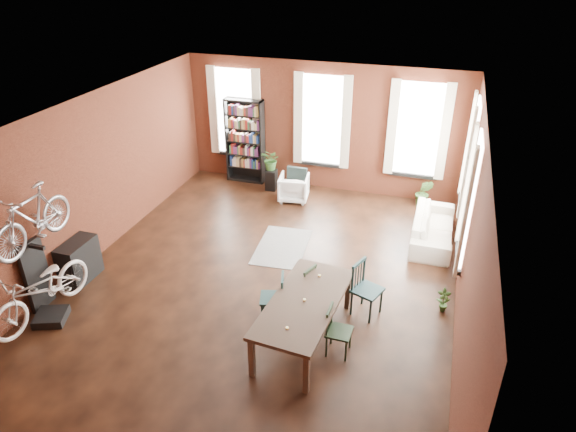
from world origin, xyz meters
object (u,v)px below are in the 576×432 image
at_px(dining_table, 304,320).
at_px(plant_stand, 271,180).
at_px(dining_chair_a, 272,298).
at_px(bicycle_floor, 35,266).
at_px(dining_chair_c, 339,332).
at_px(console_table, 79,261).
at_px(dining_chair_b, 302,285).
at_px(bike_trainer, 51,317).
at_px(dining_chair_d, 367,290).
at_px(bookshelf, 245,141).
at_px(white_armchair, 294,186).
at_px(cream_sofa, 434,223).

bearing_deg(dining_table, plant_stand, 119.06).
bearing_deg(dining_chair_a, bicycle_floor, -87.12).
relative_size(dining_table, dining_chair_c, 2.72).
xyz_separation_m(console_table, plant_stand, (2.11, 4.85, -0.13)).
bearing_deg(dining_chair_b, plant_stand, -134.26).
bearing_deg(dining_chair_b, console_table, -62.97).
bearing_deg(dining_chair_a, bike_trainer, -87.42).
bearing_deg(bike_trainer, dining_chair_d, 19.75).
bearing_deg(plant_stand, bike_trainer, -106.83).
relative_size(dining_table, plant_stand, 4.13).
height_order(dining_chair_a, bike_trainer, dining_chair_a).
bearing_deg(bike_trainer, plant_stand, 73.17).
xyz_separation_m(dining_chair_b, bookshelf, (-2.91, 4.69, 0.69)).
bearing_deg(dining_chair_b, dining_chair_a, -14.78).
bearing_deg(dining_chair_d, bookshelf, 61.76).
relative_size(dining_chair_c, white_armchair, 1.15).
distance_m(dining_chair_c, bike_trainer, 4.85).
bearing_deg(bicycle_floor, dining_chair_c, 15.63).
bearing_deg(console_table, dining_chair_d, 6.57).
bearing_deg(white_armchair, dining_chair_c, 106.05).
bearing_deg(bike_trainer, white_armchair, 65.68).
distance_m(dining_chair_b, white_armchair, 4.17).
xyz_separation_m(dining_chair_b, cream_sofa, (2.04, 2.99, -0.01)).
bearing_deg(plant_stand, dining_table, -65.48).
distance_m(dining_table, white_armchair, 5.06).
bearing_deg(dining_chair_d, cream_sofa, 2.78).
xyz_separation_m(bike_trainer, plant_stand, (1.83, 6.05, 0.20)).
xyz_separation_m(dining_table, bicycle_floor, (-4.21, -0.89, 0.74)).
height_order(dining_chair_b, dining_chair_d, dining_chair_d).
distance_m(cream_sofa, bicycle_floor, 7.64).
distance_m(dining_table, dining_chair_c, 0.61).
xyz_separation_m(dining_chair_b, bicycle_floor, (-3.93, -1.73, 0.70)).
relative_size(dining_table, console_table, 2.77).
height_order(dining_chair_b, bicycle_floor, bicycle_floor).
bearing_deg(dining_chair_a, plant_stand, -176.35).
relative_size(dining_chair_a, white_armchair, 1.22).
height_order(dining_chair_a, bookshelf, bookshelf).
distance_m(bookshelf, bike_trainer, 6.55).
height_order(dining_chair_a, bicycle_floor, bicycle_floor).
xyz_separation_m(dining_chair_b, plant_stand, (-2.08, 4.34, -0.15)).
relative_size(white_armchair, console_table, 0.89).
distance_m(dining_chair_a, bicycle_floor, 3.82).
bearing_deg(dining_table, dining_chair_a, 158.22).
xyz_separation_m(cream_sofa, bike_trainer, (-5.95, -4.69, -0.34)).
distance_m(dining_chair_c, dining_chair_d, 1.10).
bearing_deg(dining_table, dining_chair_b, 112.87).
xyz_separation_m(bookshelf, bike_trainer, (-1.00, -6.39, -1.03)).
bearing_deg(plant_stand, white_armchair, -28.76).
xyz_separation_m(dining_table, bookshelf, (-3.19, 5.53, 0.72)).
height_order(white_armchair, console_table, console_table).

